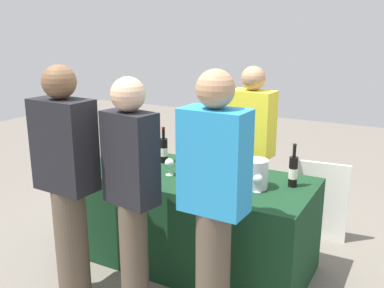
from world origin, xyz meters
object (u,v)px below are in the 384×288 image
wine_bottle_3 (182,152)px  server_pouring (251,147)px  wine_bottle_4 (192,157)px  menu_board (322,201)px  wine_bottle_0 (125,147)px  wine_bottle_5 (231,157)px  wine_bottle_2 (164,150)px  guest_2 (214,198)px  wine_glass_1 (169,163)px  guest_0 (67,178)px  wine_bottle_1 (147,149)px  wine_glass_2 (258,179)px  wine_glass_0 (151,161)px  ice_bucket (255,174)px  wine_bottle_7 (293,171)px  guest_1 (132,189)px  wine_bottle_6 (238,163)px

wine_bottle_3 → server_pouring: server_pouring is taller
wine_bottle_4 → menu_board: (0.87, 0.83, -0.50)m
wine_bottle_0 → wine_bottle_5: bearing=7.0°
wine_bottle_2 → guest_2: 1.22m
wine_bottle_0 → wine_glass_1: (0.57, -0.19, -0.01)m
wine_bottle_2 → guest_0: bearing=-98.5°
wine_bottle_1 → wine_glass_1: (0.36, -0.22, -0.01)m
wine_bottle_0 → guest_2: bearing=-32.1°
wine_glass_2 → server_pouring: 0.84m
wine_glass_0 → ice_bucket: 0.84m
wine_bottle_2 → wine_glass_1: bearing=-50.3°
server_pouring → guest_0: bearing=68.4°
wine_bottle_3 → guest_2: size_ratio=0.20×
wine_glass_1 → menu_board: (0.98, 1.00, -0.49)m
wine_bottle_7 → server_pouring: bearing=134.6°
wine_glass_0 → menu_board: bearing=41.9°
wine_glass_1 → guest_1: 0.67m
wine_bottle_0 → guest_0: size_ratio=0.18×
wine_bottle_4 → wine_glass_0: wine_bottle_4 is taller
wine_bottle_0 → wine_bottle_7: 1.48m
wine_bottle_7 → wine_bottle_5: bearing=170.4°
wine_bottle_4 → ice_bucket: bearing=-11.0°
ice_bucket → wine_bottle_3: bearing=166.0°
wine_bottle_1 → wine_glass_0: 0.31m
wine_bottle_1 → wine_bottle_3: size_ratio=0.89×
guest_1 → menu_board: bearing=72.9°
wine_bottle_5 → wine_glass_2: wine_bottle_5 is taller
wine_glass_0 → menu_board: wine_glass_0 is taller
wine_bottle_6 → wine_bottle_7: wine_bottle_6 is taller
ice_bucket → menu_board: ice_bucket is taller
server_pouring → guest_1: bearing=84.6°
wine_bottle_5 → guest_0: (-0.74, -1.03, 0.02)m
ice_bucket → menu_board: (0.30, 0.94, -0.50)m
wine_bottle_6 → guest_1: guest_1 is taller
wine_bottle_6 → wine_glass_0: wine_bottle_6 is taller
wine_bottle_3 → wine_bottle_6: (0.52, -0.04, -0.00)m
wine_bottle_5 → menu_board: bearing=49.3°
wine_glass_0 → wine_bottle_2: bearing=101.8°
wine_glass_0 → guest_2: guest_2 is taller
wine_bottle_3 → wine_bottle_2: bearing=172.8°
wine_bottle_2 → server_pouring: 0.77m
wine_bottle_3 → wine_glass_0: bearing=-117.1°
wine_bottle_2 → wine_glass_2: size_ratio=2.33×
wine_bottle_1 → guest_1: guest_1 is taller
server_pouring → guest_1: size_ratio=0.98×
ice_bucket → guest_0: (-1.04, -0.78, 0.03)m
wine_bottle_4 → wine_glass_2: wine_bottle_4 is taller
guest_0 → menu_board: guest_0 is taller
wine_bottle_3 → wine_bottle_6: bearing=-4.8°
wine_bottle_6 → server_pouring: bearing=101.5°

